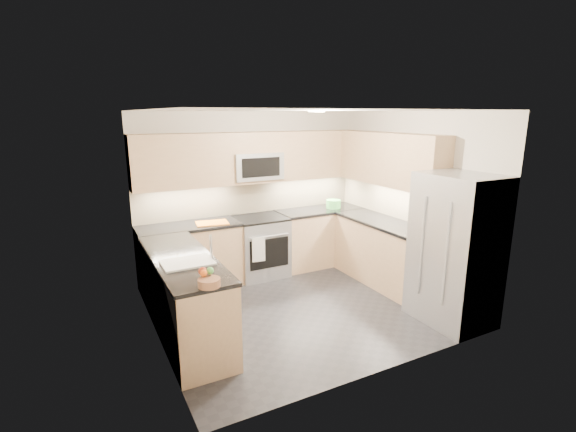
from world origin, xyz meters
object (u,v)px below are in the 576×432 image
object	(u,v)px
microwave	(256,166)
utensil_bowl	(333,204)
cutting_board	(212,223)
refrigerator	(456,250)
gas_range	(260,247)
fruit_basket	(209,283)

from	to	relation	value
microwave	utensil_bowl	distance (m)	1.50
utensil_bowl	cutting_board	xyz separation A→B (m)	(-2.09, -0.04, -0.06)
microwave	refrigerator	world-z (taller)	microwave
refrigerator	cutting_board	xyz separation A→B (m)	(-2.22, 2.37, 0.05)
gas_range	fruit_basket	xyz separation A→B (m)	(-1.48, -2.21, 0.52)
refrigerator	fruit_basket	bearing A→B (deg)	175.80
gas_range	microwave	distance (m)	1.25
utensil_bowl	cutting_board	size ratio (longest dim) A/B	0.54
microwave	cutting_board	world-z (taller)	microwave
refrigerator	utensil_bowl	xyz separation A→B (m)	(-0.12, 2.41, 0.11)
gas_range	microwave	xyz separation A→B (m)	(0.00, 0.12, 1.24)
utensil_bowl	cutting_board	world-z (taller)	utensil_bowl
gas_range	refrigerator	world-z (taller)	refrigerator
utensil_bowl	fruit_basket	bearing A→B (deg)	-142.01
refrigerator	microwave	bearing A→B (deg)	119.62
microwave	cutting_board	distance (m)	1.09
refrigerator	cutting_board	bearing A→B (deg)	133.12
cutting_board	fruit_basket	world-z (taller)	fruit_basket
cutting_board	refrigerator	bearing A→B (deg)	-46.88
microwave	refrigerator	xyz separation A→B (m)	(1.45, -2.55, -0.80)
gas_range	cutting_board	distance (m)	0.91
utensil_bowl	microwave	bearing A→B (deg)	173.78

